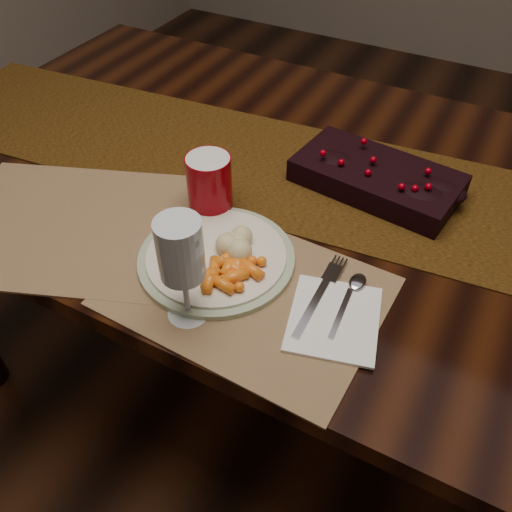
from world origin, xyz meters
The scene contains 15 objects.
floor centered at (0.00, 0.00, 0.00)m, with size 5.00×5.00×0.00m, color black.
dining_table centered at (0.00, 0.00, 0.38)m, with size 1.80×1.00×0.75m, color black.
table_runner centered at (-0.05, 0.01, 0.75)m, with size 1.84×0.38×0.00m, color black.
centerpiece centered at (0.13, 0.04, 0.79)m, with size 0.33×0.17×0.07m, color black, non-canonical shape.
placemat_main centered at (0.03, -0.33, 0.75)m, with size 0.44×0.32×0.00m, color brown.
placemat_second centered at (-0.33, -0.33, 0.75)m, with size 0.49×0.36×0.00m, color brown.
dinner_plate centered at (-0.05, -0.30, 0.76)m, with size 0.28×0.28×0.02m, color white.
baby_carrots centered at (-0.01, -0.33, 0.78)m, with size 0.10×0.08×0.02m, color orange, non-canonical shape.
mashed_potatoes centered at (-0.03, -0.26, 0.79)m, with size 0.08×0.07×0.04m, color #C5B686, non-canonical shape.
turkey_shreds centered at (-0.09, -0.34, 0.78)m, with size 0.07×0.06×0.02m, color #A99A90, non-canonical shape.
napkin centered at (0.19, -0.32, 0.76)m, with size 0.14×0.16×0.01m, color white.
fork centered at (0.15, -0.30, 0.76)m, with size 0.03×0.18×0.00m, color silver, non-canonical shape.
spoon centered at (0.19, -0.29, 0.76)m, with size 0.03×0.14×0.00m, color white, non-canonical shape.
red_cup centered at (-0.13, -0.18, 0.81)m, with size 0.09×0.09×0.12m, color #84000A.
wine_glass centered at (-0.03, -0.42, 0.85)m, with size 0.07×0.07×0.19m, color white, non-canonical shape.
Camera 1 is at (0.34, -0.87, 1.42)m, focal length 38.00 mm.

